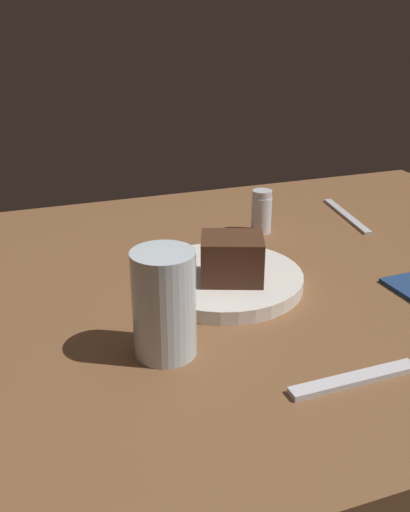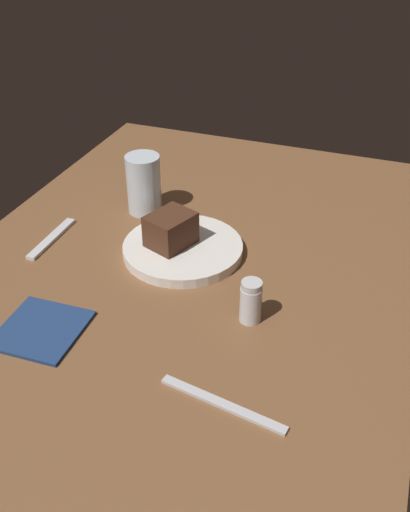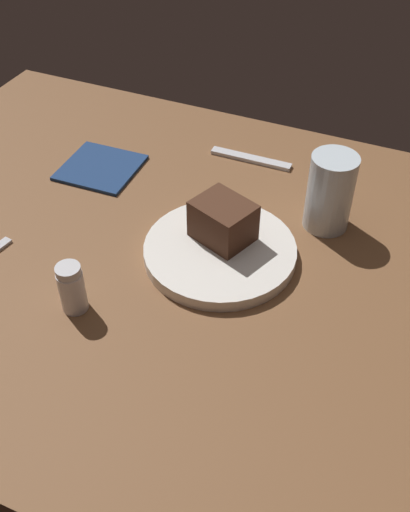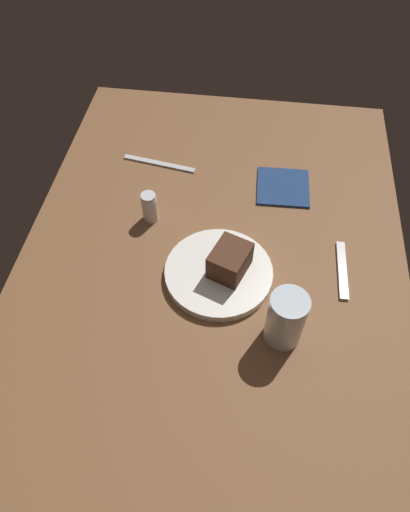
{
  "view_description": "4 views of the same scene",
  "coord_description": "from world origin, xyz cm",
  "px_view_note": "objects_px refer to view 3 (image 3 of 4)",
  "views": [
    {
      "loc": [
        -31.03,
        -69.31,
        39.15
      ],
      "look_at": [
        -6.35,
        -0.79,
        7.4
      ],
      "focal_mm": 39.99,
      "sensor_mm": 36.0,
      "label": 1
    },
    {
      "loc": [
        79.47,
        33.51,
        64.29
      ],
      "look_at": [
        -1.52,
        3.47,
        5.26
      ],
      "focal_mm": 40.46,
      "sensor_mm": 36.0,
      "label": 2
    },
    {
      "loc": [
        -28.48,
        59.26,
        63.56
      ],
      "look_at": [
        -4.28,
        3.92,
        8.02
      ],
      "focal_mm": 42.0,
      "sensor_mm": 36.0,
      "label": 3
    },
    {
      "loc": [
        -60.72,
        -6.65,
        84.2
      ],
      "look_at": [
        -3.51,
        1.01,
        8.49
      ],
      "focal_mm": 32.84,
      "sensor_mm": 36.0,
      "label": 4
    }
  ],
  "objects_px": {
    "water_glass": "(330,192)",
    "dessert_spoon": "(251,159)",
    "dessert_plate": "(220,251)",
    "salt_shaker": "(72,288)",
    "chocolate_cake_slice": "(223,221)",
    "folded_napkin": "(101,168)"
  },
  "relations": [
    {
      "from": "dessert_plate",
      "to": "folded_napkin",
      "type": "height_order",
      "value": "dessert_plate"
    },
    {
      "from": "dessert_plate",
      "to": "salt_shaker",
      "type": "relative_size",
      "value": 3.0
    },
    {
      "from": "chocolate_cake_slice",
      "to": "salt_shaker",
      "type": "height_order",
      "value": "chocolate_cake_slice"
    },
    {
      "from": "water_glass",
      "to": "dessert_spoon",
      "type": "bearing_deg",
      "value": -35.72
    },
    {
      "from": "dessert_plate",
      "to": "dessert_spoon",
      "type": "distance_m",
      "value": 0.26
    },
    {
      "from": "dessert_spoon",
      "to": "water_glass",
      "type": "bearing_deg",
      "value": -36.48
    },
    {
      "from": "chocolate_cake_slice",
      "to": "water_glass",
      "type": "xyz_separation_m",
      "value": [
        -0.13,
        -0.12,
        0.01
      ]
    },
    {
      "from": "dessert_plate",
      "to": "chocolate_cake_slice",
      "type": "height_order",
      "value": "chocolate_cake_slice"
    },
    {
      "from": "salt_shaker",
      "to": "folded_napkin",
      "type": "relative_size",
      "value": 0.59
    },
    {
      "from": "dessert_spoon",
      "to": "folded_napkin",
      "type": "bearing_deg",
      "value": -151.32
    },
    {
      "from": "water_glass",
      "to": "dessert_spoon",
      "type": "xyz_separation_m",
      "value": [
        0.17,
        -0.12,
        -0.06
      ]
    },
    {
      "from": "chocolate_cake_slice",
      "to": "dessert_spoon",
      "type": "xyz_separation_m",
      "value": [
        0.04,
        -0.24,
        -0.05
      ]
    },
    {
      "from": "water_glass",
      "to": "dessert_spoon",
      "type": "height_order",
      "value": "water_glass"
    },
    {
      "from": "salt_shaker",
      "to": "folded_napkin",
      "type": "distance_m",
      "value": 0.33
    },
    {
      "from": "dessert_plate",
      "to": "dessert_spoon",
      "type": "height_order",
      "value": "dessert_plate"
    },
    {
      "from": "chocolate_cake_slice",
      "to": "water_glass",
      "type": "distance_m",
      "value": 0.17
    },
    {
      "from": "salt_shaker",
      "to": "water_glass",
      "type": "xyz_separation_m",
      "value": [
        -0.26,
        -0.31,
        0.03
      ]
    },
    {
      "from": "chocolate_cake_slice",
      "to": "salt_shaker",
      "type": "relative_size",
      "value": 1.11
    },
    {
      "from": "water_glass",
      "to": "dessert_spoon",
      "type": "distance_m",
      "value": 0.22
    },
    {
      "from": "salt_shaker",
      "to": "dessert_spoon",
      "type": "xyz_separation_m",
      "value": [
        -0.09,
        -0.43,
        -0.03
      ]
    },
    {
      "from": "dessert_plate",
      "to": "dessert_spoon",
      "type": "bearing_deg",
      "value": -79.72
    },
    {
      "from": "dessert_plate",
      "to": "salt_shaker",
      "type": "distance_m",
      "value": 0.23
    }
  ]
}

